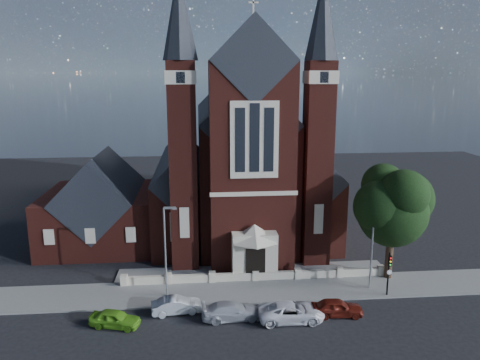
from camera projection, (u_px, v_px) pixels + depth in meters
The scene contains 15 objects.
ground at pixel (246, 248), 51.75m from camera, with size 120.00×120.00×0.00m, color black.
pavement_strip at pixel (258, 291), 41.55m from camera, with size 60.00×5.00×0.12m, color slate.
forecourt_paving at pixel (253, 272), 45.43m from camera, with size 26.00×3.00×0.14m, color slate.
forecourt_wall at pixel (255, 281), 43.49m from camera, with size 24.00×0.40×0.90m, color #C0B198.
church at pixel (240, 162), 57.63m from camera, with size 20.01×34.90×29.20m.
parish_hall at pixel (102, 209), 52.38m from camera, with size 12.00×12.20×10.24m.
street_tree at pixel (395, 208), 42.26m from camera, with size 6.40×6.60×10.70m.
street_lamp_left at pixel (166, 247), 39.35m from camera, with size 1.16×0.22×8.09m.
street_lamp_right at pixel (373, 240), 40.91m from camera, with size 1.16×0.22×8.09m.
traffic_signal at pixel (389, 269), 39.91m from camera, with size 0.28×0.42×4.00m.
car_lime_van at pixel (115, 319), 35.52m from camera, with size 1.55×3.86×1.31m, color #5EAA22.
car_silver_a at pixel (177, 305), 37.52m from camera, with size 1.41×4.05×1.33m, color #AAADB1.
car_silver_b at pixel (232, 311), 36.63m from camera, with size 1.91×4.70×1.36m, color #B4B5BC.
car_white_suv at pixel (291, 312), 36.39m from camera, with size 2.39×5.19×1.44m, color white.
car_dark_red at pixel (337, 308), 37.14m from camera, with size 1.64×4.06×1.38m, color maroon.
Camera 1 is at (-5.00, -33.51, 18.88)m, focal length 35.00 mm.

